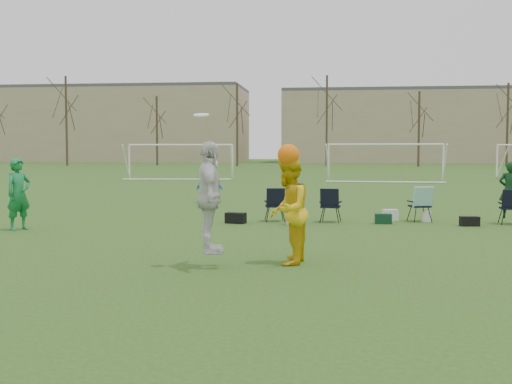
# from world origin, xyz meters

# --- Properties ---
(ground) EXTENTS (260.00, 260.00, 0.00)m
(ground) POSITION_xyz_m (0.00, 0.00, 0.00)
(ground) COLOR #264A17
(ground) RESTS_ON ground
(fielder_green_near) EXTENTS (0.72, 0.80, 1.84)m
(fielder_green_near) POSITION_xyz_m (-7.47, 5.31, 0.92)
(fielder_green_near) COLOR #147439
(fielder_green_near) RESTS_ON ground
(fielder_blue) EXTENTS (1.03, 0.62, 1.57)m
(fielder_blue) POSITION_xyz_m (-4.20, 14.25, 0.78)
(fielder_blue) COLOR blue
(fielder_blue) RESTS_ON ground
(center_contest) EXTENTS (2.13, 1.64, 2.70)m
(center_contest) POSITION_xyz_m (-0.86, 0.96, 1.11)
(center_contest) COLOR silver
(center_contest) RESTS_ON ground
(sideline_setup) EXTENTS (8.22, 1.74, 1.73)m
(sideline_setup) POSITION_xyz_m (2.49, 8.14, 0.53)
(sideline_setup) COLOR #0E3517
(sideline_setup) RESTS_ON ground
(goal_left) EXTENTS (7.39, 0.76, 2.46)m
(goal_left) POSITION_xyz_m (-10.00, 34.00, 1.92)
(goal_left) COLOR white
(goal_left) RESTS_ON ground
(goal_mid) EXTENTS (7.40, 0.63, 2.46)m
(goal_mid) POSITION_xyz_m (4.00, 32.00, 1.92)
(goal_mid) COLOR white
(goal_mid) RESTS_ON ground
(tree_line) EXTENTS (110.28, 3.28, 11.40)m
(tree_line) POSITION_xyz_m (0.24, 69.85, 5.09)
(tree_line) COLOR #382B21
(tree_line) RESTS_ON ground
(building_row) EXTENTS (126.00, 16.00, 13.00)m
(building_row) POSITION_xyz_m (6.73, 96.00, 5.99)
(building_row) COLOR tan
(building_row) RESTS_ON ground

